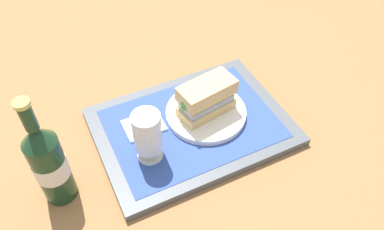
{
  "coord_description": "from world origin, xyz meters",
  "views": [
    {
      "loc": [
        0.26,
        0.54,
        0.69
      ],
      "look_at": [
        0.0,
        0.0,
        0.05
      ],
      "focal_mm": 36.03,
      "sensor_mm": 36.0,
      "label": 1
    }
  ],
  "objects_px": {
    "beer_glass": "(148,136)",
    "beer_bottle": "(49,163)",
    "sandwich": "(205,98)",
    "plate": "(206,113)"
  },
  "relations": [
    {
      "from": "plate",
      "to": "beer_bottle",
      "type": "bearing_deg",
      "value": 7.6
    },
    {
      "from": "beer_glass",
      "to": "beer_bottle",
      "type": "height_order",
      "value": "beer_bottle"
    },
    {
      "from": "beer_glass",
      "to": "beer_bottle",
      "type": "xyz_separation_m",
      "value": [
        0.19,
        -0.01,
        0.02
      ]
    },
    {
      "from": "plate",
      "to": "beer_glass",
      "type": "distance_m",
      "value": 0.18
    },
    {
      "from": "sandwich",
      "to": "beer_bottle",
      "type": "xyz_separation_m",
      "value": [
        0.36,
        0.05,
        0.03
      ]
    },
    {
      "from": "beer_glass",
      "to": "plate",
      "type": "bearing_deg",
      "value": -161.66
    },
    {
      "from": "plate",
      "to": "beer_glass",
      "type": "xyz_separation_m",
      "value": [
        0.16,
        0.05,
        0.06
      ]
    },
    {
      "from": "plate",
      "to": "sandwich",
      "type": "relative_size",
      "value": 1.37
    },
    {
      "from": "plate",
      "to": "beer_bottle",
      "type": "relative_size",
      "value": 0.71
    },
    {
      "from": "beer_bottle",
      "to": "plate",
      "type": "bearing_deg",
      "value": -172.4
    }
  ]
}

